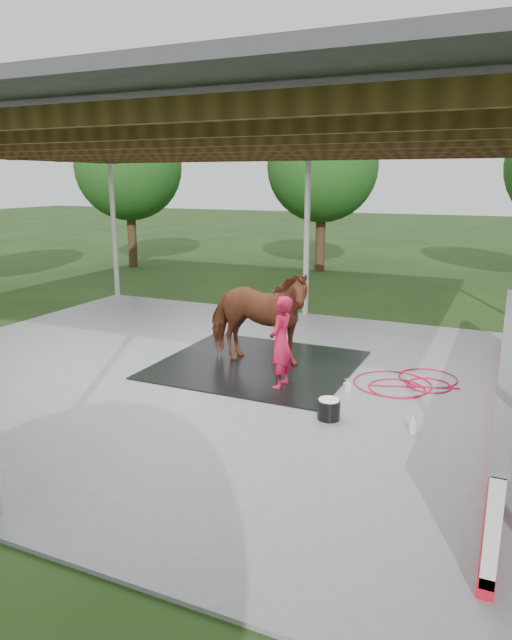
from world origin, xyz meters
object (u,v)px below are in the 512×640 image
at_px(dasher_board, 504,381).
at_px(wash_bucket, 329,409).
at_px(horse, 257,317).
at_px(handler, 281,342).

bearing_deg(dasher_board, wash_bucket, -154.38).
xyz_separation_m(horse, wash_bucket, (1.91, -1.78, -0.75)).
height_order(horse, wash_bucket, horse).
bearing_deg(handler, dasher_board, 93.28).
bearing_deg(horse, wash_bucket, -132.00).
distance_m(horse, wash_bucket, 2.71).
distance_m(dasher_board, wash_bucket, 2.49).
bearing_deg(dasher_board, handler, -177.33).
relative_size(dasher_board, handler, 5.29).
xyz_separation_m(handler, wash_bucket, (1.10, -0.91, -0.60)).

